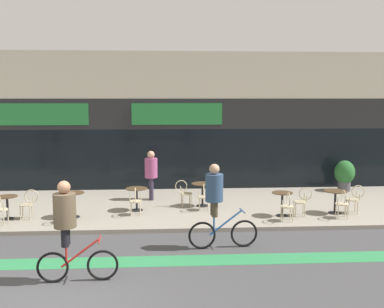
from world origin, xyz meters
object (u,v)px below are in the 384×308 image
at_px(bistro_table_4, 282,199).
at_px(cafe_chair_4_side, 302,199).
at_px(bistro_table_1, 73,200).
at_px(planter_pot, 345,174).
at_px(cyclist_2, 217,200).
at_px(cafe_chair_3_side, 184,191).
at_px(cafe_chair_3_near, 204,195).
at_px(cafe_chair_5_side, 355,197).
at_px(cyclist_1, 67,222).
at_px(bistro_table_0, 7,203).
at_px(bistro_table_2, 137,195).
at_px(bistro_table_3, 202,190).
at_px(cafe_chair_4_near, 288,204).
at_px(pedestrian_near_end, 151,171).
at_px(cafe_chair_0_side, 28,202).
at_px(bistro_table_5, 335,197).
at_px(cafe_chair_2_near, 136,199).
at_px(cafe_chair_5_near, 343,202).

xyz_separation_m(bistro_table_4, cafe_chair_4_side, (0.63, -0.01, -0.01)).
xyz_separation_m(bistro_table_1, planter_pot, (9.84, 3.36, 0.10)).
xyz_separation_m(cafe_chair_4_side, cyclist_2, (-2.96, -2.49, 0.61)).
bearing_deg(cafe_chair_3_side, cafe_chair_3_near, -51.97).
xyz_separation_m(cafe_chair_3_near, cafe_chair_3_side, (-0.62, 0.62, 0.00)).
height_order(cafe_chair_5_side, cyclist_1, cyclist_1).
distance_m(bistro_table_0, cafe_chair_4_side, 8.98).
xyz_separation_m(bistro_table_1, bistro_table_2, (1.89, 0.73, -0.03)).
bearing_deg(planter_pot, bistro_table_4, -133.66).
height_order(bistro_table_3, cafe_chair_3_side, cafe_chair_3_side).
distance_m(cafe_chair_3_side, cafe_chair_4_side, 3.87).
bearing_deg(cyclist_2, bistro_table_3, 84.94).
bearing_deg(cafe_chair_4_near, planter_pot, -35.52).
distance_m(cyclist_1, pedestrian_near_end, 7.04).
bearing_deg(bistro_table_2, cafe_chair_3_near, -4.13).
height_order(bistro_table_2, cafe_chair_4_near, cafe_chair_4_near).
bearing_deg(bistro_table_0, cafe_chair_3_near, 6.19).
relative_size(bistro_table_0, cafe_chair_0_side, 0.79).
bearing_deg(bistro_table_5, cyclist_2, -146.35).
bearing_deg(cafe_chair_4_side, cyclist_1, 41.75).
distance_m(cafe_chair_3_near, cafe_chair_4_side, 3.09).
bearing_deg(planter_pot, cafe_chair_2_near, -157.70).
bearing_deg(cafe_chair_5_near, cafe_chair_4_side, 78.13).
xyz_separation_m(bistro_table_0, cyclist_2, (6.03, -2.64, 0.63)).
relative_size(bistro_table_4, bistro_table_5, 1.02).
relative_size(bistro_table_0, cafe_chair_2_near, 0.79).
xyz_separation_m(bistro_table_2, cafe_chair_5_side, (6.91, -0.74, -0.01)).
bearing_deg(cafe_chair_2_near, cafe_chair_4_side, -95.69).
xyz_separation_m(cafe_chair_2_near, pedestrian_near_end, (0.42, 2.17, 0.53)).
distance_m(cafe_chair_2_near, cyclist_1, 4.87).
relative_size(bistro_table_5, cafe_chair_4_side, 0.81).
bearing_deg(pedestrian_near_end, bistro_table_5, -23.64).
xyz_separation_m(bistro_table_1, bistro_table_4, (6.42, -0.22, -0.03)).
distance_m(bistro_table_5, cafe_chair_4_near, 1.96).
xyz_separation_m(bistro_table_2, bistro_table_4, (4.53, -0.95, -0.00)).
relative_size(cafe_chair_3_near, pedestrian_near_end, 0.51).
bearing_deg(cyclist_1, cafe_chair_5_side, 26.43).
distance_m(cafe_chair_5_side, cyclist_2, 5.47).
relative_size(planter_pot, pedestrian_near_end, 0.68).
height_order(bistro_table_2, cafe_chair_0_side, cafe_chair_0_side).
bearing_deg(bistro_table_1, cyclist_2, -33.66).
height_order(cafe_chair_0_side, cafe_chair_3_side, same).
xyz_separation_m(bistro_table_0, cafe_chair_4_near, (8.35, -0.77, 0.02)).
height_order(bistro_table_1, bistro_table_5, bistro_table_1).
relative_size(bistro_table_5, cafe_chair_2_near, 0.81).
distance_m(cafe_chair_3_near, cyclist_2, 3.35).
bearing_deg(cyclist_1, bistro_table_5, 28.55).
relative_size(bistro_table_4, cafe_chair_2_near, 0.83).
bearing_deg(bistro_table_4, cafe_chair_5_near, -13.01).
distance_m(bistro_table_2, cafe_chair_4_near, 4.79).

